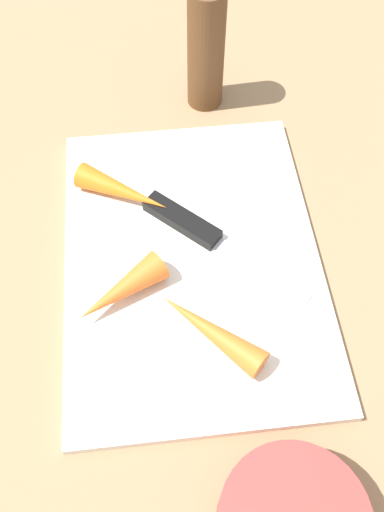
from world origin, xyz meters
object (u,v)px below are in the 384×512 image
(carrot_shortest, at_px, (121,291))
(pepper_grinder, at_px, (206,50))
(cutting_board, at_px, (192,259))
(knife, at_px, (192,227))
(carrot_longest, at_px, (210,330))
(carrot_medium, at_px, (123,191))

(carrot_shortest, distance_m, pepper_grinder, 0.31)
(cutting_board, distance_m, knife, 0.03)
(cutting_board, xyz_separation_m, carrot_shortest, (-0.04, 0.07, 0.02))
(knife, height_order, carrot_shortest, carrot_shortest)
(cutting_board, xyz_separation_m, carrot_longest, (-0.09, -0.01, 0.02))
(cutting_board, relative_size, pepper_grinder, 2.40)
(carrot_medium, distance_m, carrot_longest, 0.19)
(carrot_longest, relative_size, carrot_shortest, 1.21)
(carrot_medium, relative_size, pepper_grinder, 0.70)
(carrot_longest, bearing_deg, knife, -45.02)
(carrot_shortest, relative_size, pepper_grinder, 0.63)
(cutting_board, distance_m, carrot_shortest, 0.09)
(carrot_longest, bearing_deg, carrot_medium, -23.34)
(carrot_shortest, bearing_deg, pepper_grinder, -144.99)
(knife, relative_size, carrot_longest, 1.40)
(cutting_board, bearing_deg, carrot_longest, -175.89)
(cutting_board, bearing_deg, pepper_grinder, -10.12)
(knife, xyz_separation_m, carrot_medium, (0.05, 0.07, 0.01))
(carrot_medium, bearing_deg, knife, -3.44)
(cutting_board, height_order, carrot_medium, carrot_medium)
(knife, relative_size, carrot_shortest, 1.71)
(carrot_shortest, bearing_deg, carrot_longest, 116.03)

